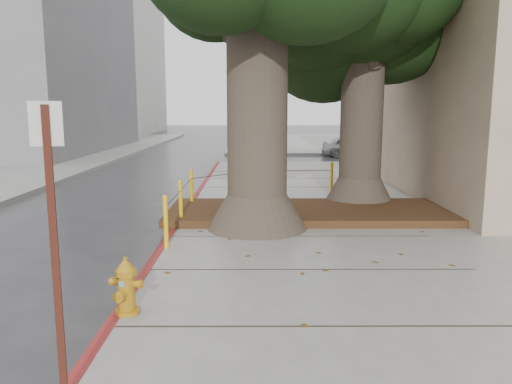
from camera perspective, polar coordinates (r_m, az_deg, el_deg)
ground at (r=7.71m, az=2.52°, el=-9.90°), size 140.00×140.00×0.00m
sidewalk_far at (r=37.88m, az=9.51°, el=5.64°), size 16.00×20.00×0.15m
curb_red at (r=10.21m, az=-9.48°, el=-4.71°), size 0.14×26.00×0.16m
planter_bed at (r=11.47m, az=6.11°, el=-2.26°), size 6.40×2.60×0.16m
building_far_white at (r=55.07m, az=-18.36°, el=14.21°), size 12.00×18.00×15.00m
building_side_white at (r=37.12m, az=26.53°, el=11.55°), size 10.00×10.00×9.00m
tree_far at (r=13.17m, az=13.81°, el=20.02°), size 4.50×3.80×7.17m
bollard_ring at (r=11.80m, az=-2.66°, el=0.26°), size 3.79×5.39×0.95m
fire_hydrant at (r=6.19m, az=-14.62°, el=-10.38°), size 0.37×0.36×0.69m
signpost at (r=4.28m, az=-22.10°, el=-4.92°), size 0.24×0.08×2.47m
car_silver at (r=27.01m, az=11.13°, el=5.15°), size 3.58×1.81×1.17m
car_red at (r=28.01m, az=19.01°, el=5.07°), size 3.88×1.39×1.27m
car_dark at (r=28.83m, az=-21.42°, el=4.88°), size 1.78×3.88×1.10m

